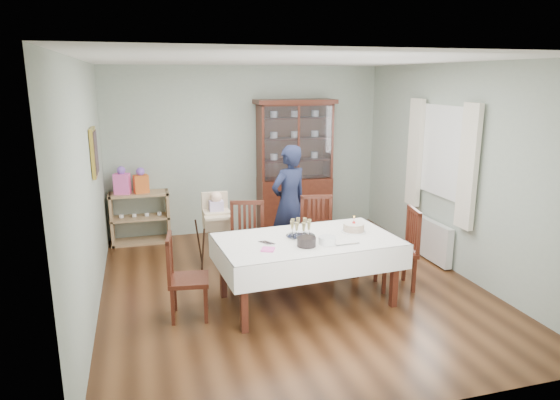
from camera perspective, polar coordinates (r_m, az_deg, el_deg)
name	(u,v)px	position (r m, az deg, el deg)	size (l,w,h in m)	color
floor	(291,287)	(6.26, 1.30, -9.87)	(5.00, 5.00, 0.00)	#593319
room_shell	(280,144)	(6.29, -0.05, 6.43)	(5.00, 5.00, 5.00)	#9EAA99
dining_table	(307,270)	(5.73, 3.09, -7.99)	(2.07, 1.28, 0.76)	#4A1F12
china_cabinet	(295,164)	(8.23, 1.69, 4.09)	(1.30, 0.48, 2.18)	#4A1F12
sideboard	(140,218)	(8.03, -15.67, -1.96)	(0.90, 0.38, 0.80)	tan
picture_frame	(94,152)	(6.35, -20.50, 5.14)	(0.04, 0.48, 0.58)	gold
window	(444,152)	(7.04, 18.21, 5.27)	(0.04, 1.02, 1.22)	white
curtain_left	(468,167)	(6.53, 20.72, 3.55)	(0.07, 0.30, 1.55)	silver
curtain_right	(415,153)	(7.54, 15.16, 5.24)	(0.07, 0.30, 1.55)	silver
radiator	(433,241)	(7.29, 17.08, -4.49)	(0.10, 0.80, 0.55)	white
chair_far_left	(247,258)	(6.34, -3.77, -6.66)	(0.55, 0.55, 1.00)	#4A1F12
chair_far_right	(318,249)	(6.67, 4.32, -5.66)	(0.52, 0.52, 0.99)	#4A1F12
chair_end_left	(188,293)	(5.51, -10.49, -10.41)	(0.47, 0.47, 0.92)	#4A1F12
chair_end_right	(396,264)	(6.31, 13.17, -7.14)	(0.52, 0.52, 0.99)	#4A1F12
woman	(289,203)	(6.97, 1.04, -0.31)	(0.59, 0.39, 1.63)	black
high_chair	(217,238)	(6.78, -7.19, -4.34)	(0.47, 0.47, 1.06)	black
champagne_tray	(301,232)	(5.63, 2.38, -3.65)	(0.33, 0.33, 0.20)	silver
birthday_cake	(354,228)	(5.88, 8.42, -3.16)	(0.28, 0.28, 0.19)	white
plate_stack_dark	(306,242)	(5.35, 3.04, -4.78)	(0.21, 0.21, 0.10)	black
plate_stack_white	(327,240)	(5.44, 5.43, -4.61)	(0.19, 0.19, 0.08)	white
napkin_stack	(268,249)	(5.23, -1.39, -5.66)	(0.13, 0.13, 0.02)	#FF5DBB
cutlery	(263,243)	(5.44, -1.92, -4.94)	(0.11, 0.16, 0.01)	silver
cake_knife	(348,244)	(5.44, 7.76, -5.05)	(0.28, 0.03, 0.01)	silver
gift_bag_pink	(122,182)	(7.88, -17.61, 2.01)	(0.26, 0.19, 0.42)	#FF5DBB
gift_bag_orange	(141,182)	(7.88, -15.60, 2.05)	(0.24, 0.19, 0.39)	orange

